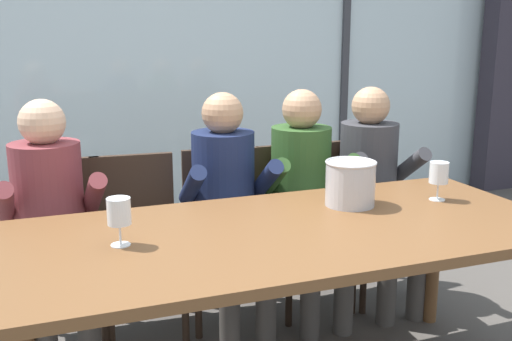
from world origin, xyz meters
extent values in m
plane|color=#4C4742|center=(0.00, 1.00, 0.00)|extent=(14.00, 14.00, 0.00)
cube|color=silver|center=(0.00, 2.64, 1.30)|extent=(7.38, 0.03, 2.60)
cube|color=#38383D|center=(1.66, 2.62, 1.30)|extent=(0.06, 0.06, 2.60)
cube|color=#386633|center=(0.00, 6.26, 0.80)|extent=(13.38, 2.40, 1.59)
cube|color=brown|center=(0.00, 0.00, 0.73)|extent=(2.18, 0.96, 0.04)
cylinder|color=brown|center=(-0.99, 0.38, 0.36)|extent=(0.07, 0.07, 0.71)
cylinder|color=brown|center=(0.99, 0.38, 0.36)|extent=(0.07, 0.07, 0.71)
cube|color=#332319|center=(-0.81, 0.82, 0.44)|extent=(0.45, 0.45, 0.03)
cube|color=#332319|center=(-0.81, 1.02, 0.67)|extent=(0.42, 0.04, 0.42)
cylinder|color=#332319|center=(-1.00, 0.64, 0.22)|extent=(0.04, 0.04, 0.43)
cylinder|color=#332319|center=(-0.62, 0.63, 0.22)|extent=(0.04, 0.04, 0.43)
cylinder|color=#332319|center=(-1.00, 1.02, 0.22)|extent=(0.04, 0.04, 0.43)
cylinder|color=#332319|center=(-0.62, 1.01, 0.22)|extent=(0.04, 0.04, 0.43)
cube|color=#332319|center=(-0.45, 0.81, 0.44)|extent=(0.47, 0.47, 0.03)
cube|color=#332319|center=(-0.44, 1.01, 0.67)|extent=(0.42, 0.06, 0.42)
cylinder|color=#332319|center=(-0.65, 0.63, 0.22)|extent=(0.04, 0.04, 0.43)
cylinder|color=#332319|center=(-0.27, 0.60, 0.22)|extent=(0.04, 0.04, 0.43)
cylinder|color=#332319|center=(-0.63, 1.01, 0.22)|extent=(0.04, 0.04, 0.43)
cylinder|color=#332319|center=(-0.25, 0.98, 0.22)|extent=(0.04, 0.04, 0.43)
cube|color=#332319|center=(0.01, 0.80, 0.44)|extent=(0.49, 0.49, 0.03)
cube|color=#332319|center=(0.04, 0.99, 0.67)|extent=(0.42, 0.09, 0.42)
cylinder|color=#332319|center=(-0.20, 0.63, 0.22)|extent=(0.04, 0.04, 0.43)
cylinder|color=#332319|center=(0.18, 0.58, 0.22)|extent=(0.04, 0.04, 0.43)
cylinder|color=#332319|center=(-0.15, 1.01, 0.22)|extent=(0.04, 0.04, 0.43)
cylinder|color=#332319|center=(0.22, 0.96, 0.22)|extent=(0.04, 0.04, 0.43)
cube|color=#332319|center=(0.45, 0.78, 0.44)|extent=(0.45, 0.45, 0.03)
cube|color=#332319|center=(0.45, 0.98, 0.67)|extent=(0.42, 0.05, 0.42)
cylinder|color=#332319|center=(0.27, 0.59, 0.22)|extent=(0.04, 0.04, 0.43)
cylinder|color=#332319|center=(0.65, 0.60, 0.22)|extent=(0.04, 0.04, 0.43)
cylinder|color=#332319|center=(0.26, 0.97, 0.22)|extent=(0.04, 0.04, 0.43)
cylinder|color=#332319|center=(0.64, 0.98, 0.22)|extent=(0.04, 0.04, 0.43)
cube|color=#332319|center=(0.87, 0.79, 0.44)|extent=(0.49, 0.49, 0.03)
cube|color=#332319|center=(0.84, 0.99, 0.67)|extent=(0.42, 0.09, 0.42)
cylinder|color=#332319|center=(0.70, 0.58, 0.22)|extent=(0.04, 0.04, 0.43)
cylinder|color=#332319|center=(1.08, 0.63, 0.22)|extent=(0.04, 0.04, 0.43)
cylinder|color=#332319|center=(0.65, 0.96, 0.22)|extent=(0.04, 0.04, 0.43)
cylinder|color=#332319|center=(1.03, 1.00, 0.22)|extent=(0.04, 0.04, 0.43)
cylinder|color=brown|center=(-0.85, 0.83, 0.74)|extent=(0.34, 0.34, 0.52)
sphere|color=#DBAD89|center=(-0.85, 0.83, 1.09)|extent=(0.21, 0.21, 0.21)
cube|color=#47423D|center=(-0.93, 0.62, 0.48)|extent=(0.16, 0.41, 0.13)
cube|color=#47423D|center=(-0.75, 0.64, 0.48)|extent=(0.16, 0.41, 0.13)
cylinder|color=#47423D|center=(-0.91, 0.42, 0.23)|extent=(0.10, 0.10, 0.46)
cylinder|color=#47423D|center=(-0.73, 0.44, 0.23)|extent=(0.10, 0.10, 0.46)
cylinder|color=brown|center=(-1.03, 0.70, 0.76)|extent=(0.10, 0.33, 0.26)
cylinder|color=brown|center=(-0.65, 0.72, 0.76)|extent=(0.10, 0.33, 0.26)
cylinder|color=#192347|center=(0.00, 0.83, 0.74)|extent=(0.33, 0.33, 0.52)
sphere|color=tan|center=(0.00, 0.83, 1.09)|extent=(0.21, 0.21, 0.21)
cube|color=#47423D|center=(-0.10, 0.63, 0.48)|extent=(0.14, 0.40, 0.13)
cube|color=#47423D|center=(0.08, 0.63, 0.48)|extent=(0.14, 0.40, 0.13)
cylinder|color=#47423D|center=(-0.10, 0.43, 0.23)|extent=(0.10, 0.10, 0.46)
cylinder|color=#47423D|center=(0.08, 0.43, 0.23)|extent=(0.10, 0.10, 0.46)
cylinder|color=#192347|center=(-0.19, 0.71, 0.76)|extent=(0.09, 0.33, 0.26)
cylinder|color=#192347|center=(0.19, 0.70, 0.76)|extent=(0.09, 0.33, 0.26)
cylinder|color=#2D5123|center=(0.44, 0.83, 0.74)|extent=(0.34, 0.34, 0.52)
sphere|color=tan|center=(0.44, 0.83, 1.09)|extent=(0.21, 0.21, 0.21)
cube|color=#47423D|center=(0.33, 0.64, 0.48)|extent=(0.16, 0.41, 0.13)
cube|color=#47423D|center=(0.51, 0.62, 0.48)|extent=(0.16, 0.41, 0.13)
cylinder|color=#47423D|center=(0.32, 0.44, 0.23)|extent=(0.10, 0.10, 0.46)
cylinder|color=#47423D|center=(0.50, 0.42, 0.23)|extent=(0.10, 0.10, 0.46)
cylinder|color=#2D5123|center=(0.24, 0.72, 0.76)|extent=(0.10, 0.33, 0.26)
cylinder|color=#2D5123|center=(0.62, 0.70, 0.76)|extent=(0.10, 0.33, 0.26)
cylinder|color=#38383D|center=(0.85, 0.83, 0.74)|extent=(0.33, 0.33, 0.52)
sphere|color=tan|center=(0.85, 0.83, 1.09)|extent=(0.21, 0.21, 0.21)
cube|color=#47423D|center=(0.76, 0.63, 0.48)|extent=(0.14, 0.40, 0.13)
cube|color=#47423D|center=(0.94, 0.63, 0.48)|extent=(0.14, 0.40, 0.13)
cylinder|color=#47423D|center=(0.75, 0.43, 0.23)|extent=(0.10, 0.10, 0.46)
cylinder|color=#47423D|center=(0.93, 0.43, 0.23)|extent=(0.10, 0.10, 0.46)
cylinder|color=#38383D|center=(0.66, 0.71, 0.76)|extent=(0.09, 0.33, 0.26)
cylinder|color=#38383D|center=(1.04, 0.71, 0.76)|extent=(0.09, 0.33, 0.26)
cylinder|color=#B7B7BC|center=(0.38, 0.19, 0.85)|extent=(0.21, 0.21, 0.19)
torus|color=silver|center=(0.38, 0.19, 0.94)|extent=(0.22, 0.22, 0.01)
cylinder|color=silver|center=(0.78, 0.12, 0.75)|extent=(0.07, 0.07, 0.00)
cylinder|color=silver|center=(0.78, 0.12, 0.79)|extent=(0.01, 0.01, 0.07)
cylinder|color=silver|center=(0.78, 0.12, 0.88)|extent=(0.08, 0.08, 0.09)
cylinder|color=#E0D184|center=(0.78, 0.12, 0.85)|extent=(0.07, 0.07, 0.04)
cylinder|color=silver|center=(-0.63, 0.03, 0.75)|extent=(0.07, 0.07, 0.00)
cylinder|color=silver|center=(-0.63, 0.03, 0.79)|extent=(0.01, 0.01, 0.07)
cylinder|color=silver|center=(-0.63, 0.03, 0.88)|extent=(0.08, 0.08, 0.09)
cylinder|color=maroon|center=(-0.63, 0.03, 0.85)|extent=(0.07, 0.07, 0.04)
camera|label=1|loc=(-0.88, -2.00, 1.50)|focal=41.82mm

